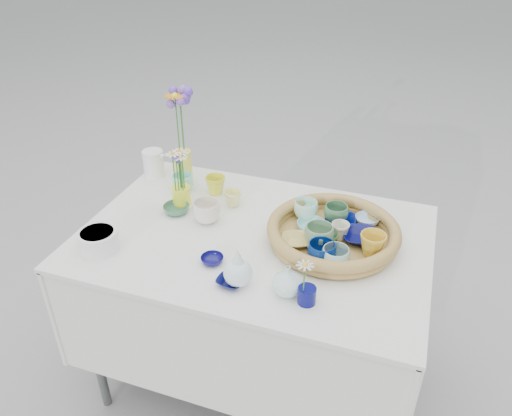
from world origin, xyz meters
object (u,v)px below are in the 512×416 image
(bud_vase_seafoam, at_px, (287,280))
(display_table, at_px, (255,375))
(tall_vase_yellow, at_px, (183,166))
(wicker_tray, at_px, (333,233))

(bud_vase_seafoam, bearing_deg, display_table, 127.29)
(bud_vase_seafoam, relative_size, tall_vase_yellow, 0.71)
(wicker_tray, bearing_deg, display_table, -169.88)
(wicker_tray, height_order, bud_vase_seafoam, bud_vase_seafoam)
(display_table, bearing_deg, bud_vase_seafoam, -52.71)
(display_table, bearing_deg, wicker_tray, 10.12)
(bud_vase_seafoam, distance_m, tall_vase_yellow, 0.84)
(wicker_tray, bearing_deg, bud_vase_seafoam, -103.96)
(display_table, relative_size, bud_vase_seafoam, 12.39)
(display_table, distance_m, bud_vase_seafoam, 0.88)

